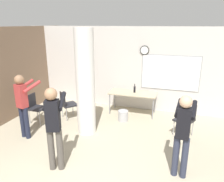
{
  "coord_description": "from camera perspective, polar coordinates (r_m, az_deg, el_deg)",
  "views": [
    {
      "loc": [
        1.45,
        -2.16,
        2.9
      ],
      "look_at": [
        -0.19,
        3.0,
        1.21
      ],
      "focal_mm": 35.0,
      "sensor_mm": 36.0,
      "label": 1
    }
  ],
  "objects": [
    {
      "name": "person_watching_back",
      "position": [
        5.98,
        -22.25,
        -2.58
      ],
      "size": [
        0.48,
        0.66,
        1.69
      ],
      "color": "#1E2338",
      "rests_on": "ground_plane"
    },
    {
      "name": "folding_table",
      "position": [
        7.17,
        5.49,
        -0.81
      ],
      "size": [
        1.53,
        0.7,
        0.73
      ],
      "color": "tan",
      "rests_on": "ground_plane"
    },
    {
      "name": "waste_bin",
      "position": [
        6.79,
        2.91,
        -6.44
      ],
      "size": [
        0.31,
        0.31,
        0.33
      ],
      "color": "#B2B2B7",
      "rests_on": "ground_plane"
    },
    {
      "name": "support_pillar",
      "position": [
        5.72,
        -6.98,
        2.03
      ],
      "size": [
        0.49,
        0.49,
        2.8
      ],
      "color": "white",
      "rests_on": "ground_plane"
    },
    {
      "name": "wall_back",
      "position": [
        7.51,
        6.39,
        5.74
      ],
      "size": [
        8.0,
        0.15,
        2.8
      ],
      "color": "silver",
      "rests_on": "ground_plane"
    },
    {
      "name": "person_playing_side",
      "position": [
        4.34,
        18.05,
        -9.73
      ],
      "size": [
        0.41,
        0.67,
        1.67
      ],
      "color": "#2D3347",
      "rests_on": "ground_plane"
    },
    {
      "name": "person_playing_front",
      "position": [
        4.46,
        -14.98,
        -8.02
      ],
      "size": [
        0.54,
        0.7,
        1.75
      ],
      "color": "#514C47",
      "rests_on": "ground_plane"
    },
    {
      "name": "chair_near_pillar",
      "position": [
        6.95,
        -11.65,
        -3.12
      ],
      "size": [
        0.62,
        0.62,
        0.87
      ],
      "color": "#232328",
      "rests_on": "ground_plane"
    },
    {
      "name": "chair_by_left_wall",
      "position": [
        6.97,
        -19.38,
        -3.72
      ],
      "size": [
        0.45,
        0.45,
        0.87
      ],
      "color": "#232328",
      "rests_on": "ground_plane"
    },
    {
      "name": "bottle_on_table",
      "position": [
        7.14,
        5.91,
        0.48
      ],
      "size": [
        0.07,
        0.07,
        0.29
      ],
      "color": "black",
      "rests_on": "folding_table"
    },
    {
      "name": "chair_mid_room",
      "position": [
        6.06,
        18.95,
        -6.87
      ],
      "size": [
        0.6,
        0.6,
        0.87
      ],
      "color": "#232328",
      "rests_on": "ground_plane"
    }
  ]
}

